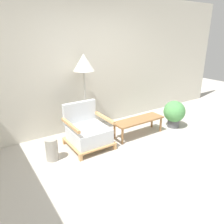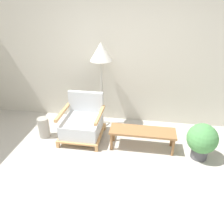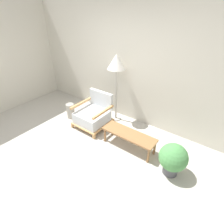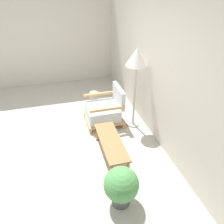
{
  "view_description": "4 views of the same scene",
  "coord_description": "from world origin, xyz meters",
  "px_view_note": "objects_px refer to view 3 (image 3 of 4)",
  "views": [
    {
      "loc": [
        -2.02,
        -1.95,
        1.95
      ],
      "look_at": [
        0.12,
        1.25,
        0.55
      ],
      "focal_mm": 35.0,
      "sensor_mm": 36.0,
      "label": 1
    },
    {
      "loc": [
        0.64,
        -1.97,
        2.23
      ],
      "look_at": [
        0.12,
        1.25,
        0.55
      ],
      "focal_mm": 35.0,
      "sensor_mm": 36.0,
      "label": 2
    },
    {
      "loc": [
        1.97,
        -1.23,
        2.43
      ],
      "look_at": [
        0.12,
        1.25,
        0.55
      ],
      "focal_mm": 28.0,
      "sensor_mm": 36.0,
      "label": 3
    },
    {
      "loc": [
        3.34,
        0.35,
        2.61
      ],
      "look_at": [
        0.12,
        1.25,
        0.55
      ],
      "focal_mm": 35.0,
      "sensor_mm": 36.0,
      "label": 4
    }
  ],
  "objects_px": {
    "armchair": "(93,115)",
    "potted_plant": "(173,158)",
    "floor_lamp": "(116,65)",
    "coffee_table": "(129,135)",
    "vase": "(71,111)"
  },
  "relations": [
    {
      "from": "floor_lamp",
      "to": "potted_plant",
      "type": "relative_size",
      "value": 2.71
    },
    {
      "from": "coffee_table",
      "to": "potted_plant",
      "type": "height_order",
      "value": "potted_plant"
    },
    {
      "from": "coffee_table",
      "to": "vase",
      "type": "distance_m",
      "value": 1.76
    },
    {
      "from": "armchair",
      "to": "potted_plant",
      "type": "distance_m",
      "value": 1.98
    },
    {
      "from": "floor_lamp",
      "to": "coffee_table",
      "type": "xyz_separation_m",
      "value": [
        0.81,
        -0.69,
        -1.07
      ]
    },
    {
      "from": "vase",
      "to": "potted_plant",
      "type": "xyz_separation_m",
      "value": [
        2.66,
        -0.18,
        0.15
      ]
    },
    {
      "from": "floor_lamp",
      "to": "coffee_table",
      "type": "distance_m",
      "value": 1.51
    },
    {
      "from": "floor_lamp",
      "to": "potted_plant",
      "type": "distance_m",
      "value": 2.15
    },
    {
      "from": "armchair",
      "to": "potted_plant",
      "type": "height_order",
      "value": "armchair"
    },
    {
      "from": "armchair",
      "to": "floor_lamp",
      "type": "xyz_separation_m",
      "value": [
        0.25,
        0.54,
        1.07
      ]
    },
    {
      "from": "armchair",
      "to": "floor_lamp",
      "type": "bearing_deg",
      "value": 64.91
    },
    {
      "from": "armchair",
      "to": "coffee_table",
      "type": "relative_size",
      "value": 0.72
    },
    {
      "from": "armchair",
      "to": "vase",
      "type": "bearing_deg",
      "value": -172.91
    },
    {
      "from": "armchair",
      "to": "coffee_table",
      "type": "bearing_deg",
      "value": -8.31
    },
    {
      "from": "floor_lamp",
      "to": "coffee_table",
      "type": "relative_size",
      "value": 1.49
    }
  ]
}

